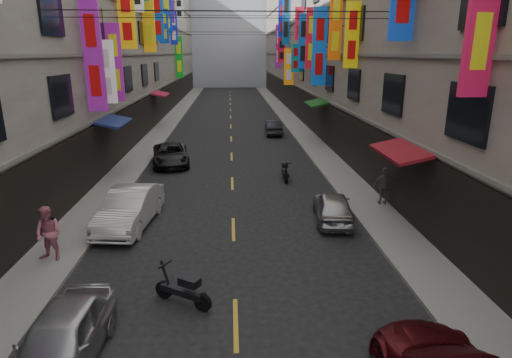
{
  "coord_description": "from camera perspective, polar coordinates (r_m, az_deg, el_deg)",
  "views": [
    {
      "loc": [
        -0.05,
        2.77,
        6.51
      ],
      "look_at": [
        0.46,
        11.14,
        4.02
      ],
      "focal_mm": 30.0,
      "sensor_mm": 36.0,
      "label": 1
    }
  ],
  "objects": [
    {
      "name": "street_awnings",
      "position": [
        23.53,
        -6.43,
        7.8
      ],
      "size": [
        13.99,
        35.2,
        0.41
      ],
      "color": "#154F1C",
      "rests_on": "ground"
    },
    {
      "name": "sidewalk_left",
      "position": [
        40.2,
        -12.02,
        6.89
      ],
      "size": [
        2.0,
        90.0,
        0.12
      ],
      "primitive_type": "cube",
      "color": "slate",
      "rests_on": "ground"
    },
    {
      "name": "haze_block",
      "position": [
        89.35,
        -3.63,
        19.33
      ],
      "size": [
        18.0,
        8.0,
        22.0
      ],
      "primitive_type": "cube",
      "color": "#A5AAB8",
      "rests_on": "ground"
    },
    {
      "name": "car_right_mid",
      "position": [
        17.41,
        10.22,
        -3.63
      ],
      "size": [
        1.82,
        3.66,
        1.2
      ],
      "primitive_type": "imported",
      "rotation": [
        0.0,
        0.0,
        3.02
      ],
      "color": "#A2A2A6",
      "rests_on": "ground"
    },
    {
      "name": "lane_markings",
      "position": [
        36.81,
        -3.35,
        6.27
      ],
      "size": [
        0.12,
        80.2,
        0.01
      ],
      "color": "gold",
      "rests_on": "ground"
    },
    {
      "name": "scooter_crossing",
      "position": [
        11.92,
        -9.66,
        -14.36
      ],
      "size": [
        1.59,
        1.05,
        1.14
      ],
      "rotation": [
        0.0,
        0.0,
        1.01
      ],
      "color": "black",
      "rests_on": "ground"
    },
    {
      "name": "car_right_far",
      "position": [
        35.58,
        2.33,
        6.9
      ],
      "size": [
        1.36,
        3.66,
        1.19
      ],
      "primitive_type": "imported",
      "rotation": [
        0.0,
        0.0,
        3.12
      ],
      "color": "#24252C",
      "rests_on": "ground"
    },
    {
      "name": "pedestrian_lfar",
      "position": [
        15.12,
        -25.91,
        -6.57
      ],
      "size": [
        1.0,
        0.81,
        1.79
      ],
      "primitive_type": "imported",
      "rotation": [
        0.0,
        0.0,
        -0.28
      ],
      "color": "#C0657A",
      "rests_on": "sidewalk_left"
    },
    {
      "name": "building_row_left",
      "position": [
        41.12,
        -21.64,
        19.55
      ],
      "size": [
        10.14,
        90.0,
        19.0
      ],
      "color": "gray",
      "rests_on": "ground"
    },
    {
      "name": "sidewalk_right",
      "position": [
        40.22,
        5.27,
        7.18
      ],
      "size": [
        2.0,
        90.0,
        0.12
      ],
      "primitive_type": "cube",
      "color": "slate",
      "rests_on": "ground"
    },
    {
      "name": "building_row_right",
      "position": [
        41.15,
        14.46,
        20.14
      ],
      "size": [
        10.14,
        90.0,
        19.0
      ],
      "color": "gray",
      "rests_on": "ground"
    },
    {
      "name": "overhead_cables",
      "position": [
        27.33,
        -3.59,
        21.26
      ],
      "size": [
        14.0,
        38.04,
        1.24
      ],
      "color": "black",
      "rests_on": "ground"
    },
    {
      "name": "pedestrian_rfar",
      "position": [
        19.41,
        16.73,
        -0.88
      ],
      "size": [
        0.99,
        0.59,
        1.66
      ],
      "primitive_type": "imported",
      "rotation": [
        0.0,
        0.0,
        3.1
      ],
      "color": "#5C5C5E",
      "rests_on": "sidewalk_right"
    },
    {
      "name": "scooter_far_right",
      "position": [
        22.78,
        3.89,
        0.99
      ],
      "size": [
        0.5,
        1.8,
        1.14
      ],
      "rotation": [
        0.0,
        0.0,
        3.11
      ],
      "color": "black",
      "rests_on": "ground"
    },
    {
      "name": "shop_signage",
      "position": [
        32.47,
        -3.73,
        21.0
      ],
      "size": [
        14.0,
        55.0,
        12.27
      ],
      "color": "#2010C4",
      "rests_on": "ground"
    },
    {
      "name": "car_left_near",
      "position": [
        10.55,
        -24.53,
        -18.95
      ],
      "size": [
        1.67,
        3.85,
        1.29
      ],
      "primitive_type": "imported",
      "rotation": [
        0.0,
        0.0,
        -0.04
      ],
      "color": "#BABABF",
      "rests_on": "ground"
    },
    {
      "name": "car_left_far",
      "position": [
        26.29,
        -11.32,
        3.21
      ],
      "size": [
        2.72,
        4.73,
        1.24
      ],
      "primitive_type": "imported",
      "rotation": [
        0.0,
        0.0,
        0.15
      ],
      "color": "black",
      "rests_on": "ground"
    },
    {
      "name": "car_left_mid",
      "position": [
        17.29,
        -16.49,
        -3.73
      ],
      "size": [
        2.05,
        4.61,
        1.47
      ],
      "primitive_type": "imported",
      "rotation": [
        0.0,
        0.0,
        -0.11
      ],
      "color": "silver",
      "rests_on": "ground"
    }
  ]
}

